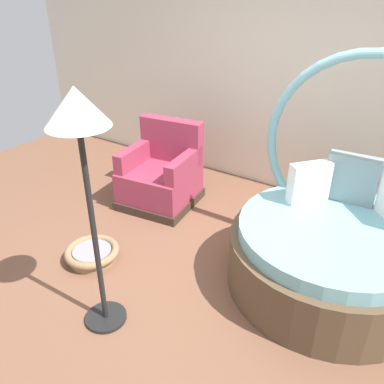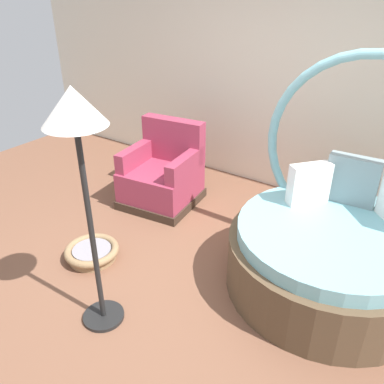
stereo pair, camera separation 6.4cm
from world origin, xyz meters
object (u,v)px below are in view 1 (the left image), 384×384
object	(u,v)px
red_armchair	(162,176)
pet_basket	(92,253)
round_daybed	(333,243)
floor_lamp	(80,134)

from	to	relation	value
red_armchair	pet_basket	world-z (taller)	red_armchair
red_armchair	round_daybed	bearing A→B (deg)	-8.95
round_daybed	pet_basket	size ratio (longest dim) A/B	3.74
round_daybed	red_armchair	xyz separation A→B (m)	(-2.06, 0.33, -0.07)
round_daybed	red_armchair	distance (m)	2.09
pet_basket	round_daybed	bearing A→B (deg)	26.02
pet_basket	floor_lamp	distance (m)	1.66
round_daybed	floor_lamp	size ratio (longest dim) A/B	1.05
floor_lamp	pet_basket	bearing A→B (deg)	143.28
pet_basket	floor_lamp	size ratio (longest dim) A/B	0.28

